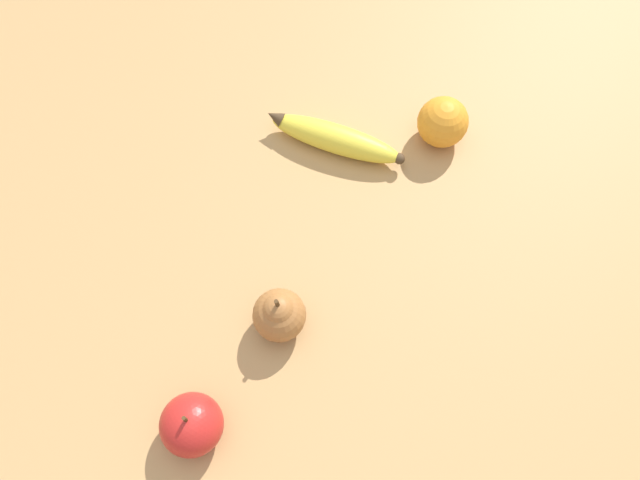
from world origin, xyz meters
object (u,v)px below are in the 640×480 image
pear (279,314)px  apple (192,425)px  banana (334,138)px  orange (443,122)px

pear → apple: (0.15, -0.07, -0.00)m
pear → apple: bearing=-25.1°
banana → apple: apple is taller
orange → apple: size_ratio=0.92×
pear → orange: bearing=153.2°
pear → apple: pear is taller
orange → pear: (0.32, -0.16, 0.00)m
orange → apple: 0.52m
orange → pear: pear is taller
apple → orange: bearing=153.7°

